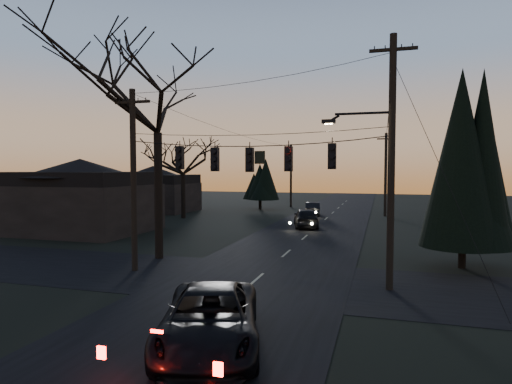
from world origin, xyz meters
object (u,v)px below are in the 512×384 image
(evergreen_right, at_px, (464,167))
(sedan_oncoming_b, at_px, (312,209))
(sedan_oncoming_a, at_px, (306,218))
(bare_tree_left, at_px, (157,81))
(utility_pole_left, at_px, (135,271))
(utility_pole_far_l, at_px, (291,207))
(utility_pole_right, at_px, (389,290))
(suv_near, at_px, (210,320))
(utility_pole_far_r, at_px, (385,216))

(evergreen_right, relative_size, sedan_oncoming_b, 2.08)
(sedan_oncoming_a, relative_size, sedan_oncoming_b, 1.14)
(bare_tree_left, bearing_deg, utility_pole_left, -84.07)
(evergreen_right, bearing_deg, utility_pole_far_l, 115.70)
(bare_tree_left, distance_m, sedan_oncoming_a, 17.65)
(utility_pole_left, height_order, sedan_oncoming_a, utility_pole_left)
(utility_pole_right, distance_m, sedan_oncoming_b, 27.73)
(suv_near, height_order, sedan_oncoming_b, suv_near)
(evergreen_right, distance_m, sedan_oncoming_a, 16.18)
(bare_tree_left, bearing_deg, suv_near, -54.53)
(utility_pole_far_l, bearing_deg, suv_near, -81.04)
(utility_pole_right, distance_m, evergreen_right, 7.77)
(utility_pole_right, height_order, suv_near, utility_pole_right)
(utility_pole_left, bearing_deg, utility_pole_far_l, 90.00)
(utility_pole_left, height_order, suv_near, utility_pole_left)
(suv_near, bearing_deg, evergreen_right, 38.45)
(bare_tree_left, relative_size, evergreen_right, 1.57)
(evergreen_right, bearing_deg, suv_near, -123.93)
(utility_pole_right, relative_size, suv_near, 1.81)
(evergreen_right, xyz_separation_m, sedan_oncoming_b, (-10.71, 21.78, -4.21))
(evergreen_right, bearing_deg, utility_pole_far_r, 98.48)
(utility_pole_right, height_order, evergreen_right, evergreen_right)
(utility_pole_left, distance_m, bare_tree_left, 9.83)
(utility_pole_far_l, relative_size, suv_near, 1.45)
(bare_tree_left, distance_m, evergreen_right, 16.03)
(utility_pole_far_l, height_order, sedan_oncoming_a, utility_pole_far_l)
(utility_pole_left, bearing_deg, evergreen_right, 18.37)
(sedan_oncoming_a, bearing_deg, utility_pole_right, 96.93)
(utility_pole_left, distance_m, sedan_oncoming_b, 27.08)
(bare_tree_left, xyz_separation_m, sedan_oncoming_a, (5.49, 14.40, -8.61))
(utility_pole_far_l, xyz_separation_m, suv_near, (6.80, -43.13, 0.77))
(sedan_oncoming_a, distance_m, sedan_oncoming_b, 9.57)
(suv_near, bearing_deg, utility_pole_left, 116.00)
(utility_pole_left, relative_size, suv_near, 1.54)
(utility_pole_far_r, distance_m, sedan_oncoming_a, 12.51)
(utility_pole_far_l, relative_size, bare_tree_left, 0.59)
(utility_pole_left, height_order, bare_tree_left, bare_tree_left)
(evergreen_right, bearing_deg, utility_pole_left, -161.63)
(utility_pole_right, relative_size, utility_pole_left, 1.18)
(bare_tree_left, xyz_separation_m, evergreen_right, (15.23, 2.14, -4.52))
(sedan_oncoming_b, bearing_deg, utility_pole_left, 70.97)
(utility_pole_far_r, distance_m, sedan_oncoming_b, 7.42)
(utility_pole_far_r, relative_size, suv_near, 1.54)
(suv_near, height_order, sedan_oncoming_a, sedan_oncoming_a)
(utility_pole_far_r, relative_size, bare_tree_left, 0.63)
(evergreen_right, height_order, suv_near, evergreen_right)
(utility_pole_right, xyz_separation_m, sedan_oncoming_b, (-7.28, 26.75, 0.68))
(bare_tree_left, bearing_deg, utility_pole_far_l, 89.49)
(sedan_oncoming_a, bearing_deg, utility_pole_far_l, -87.68)
(suv_near, bearing_deg, utility_pole_right, 38.99)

